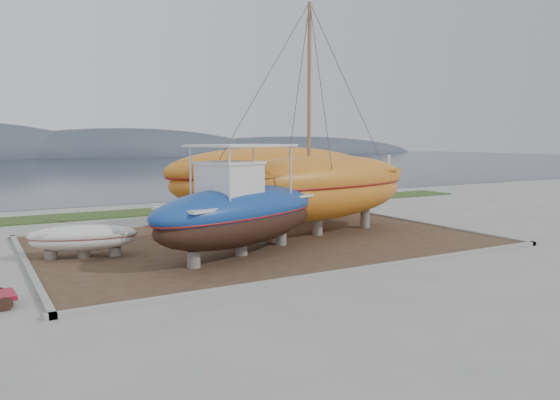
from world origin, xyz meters
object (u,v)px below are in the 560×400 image
white_dinghy (83,242)px  orange_bare_hull (273,185)px  orange_sailboat (318,122)px  blue_caique (241,200)px

white_dinghy → orange_bare_hull: 11.04m
orange_sailboat → orange_bare_hull: 5.52m
orange_sailboat → orange_bare_hull: orange_sailboat is taller
orange_bare_hull → orange_sailboat: bearing=-89.3°
orange_sailboat → blue_caique: bearing=-165.5°
white_dinghy → orange_bare_hull: (10.16, 4.13, 1.30)m
orange_sailboat → orange_bare_hull: size_ratio=0.95×
blue_caique → orange_sailboat: size_ratio=0.78×
white_dinghy → orange_sailboat: bearing=13.4°
blue_caique → white_dinghy: 5.87m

